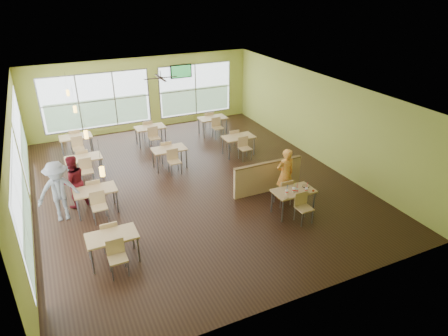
% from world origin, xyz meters
% --- Properties ---
extents(room, '(12.00, 12.04, 3.20)m').
position_xyz_m(room, '(0.00, 0.00, 1.60)').
color(room, black).
rests_on(room, ground).
extents(window_bays, '(9.24, 10.24, 2.38)m').
position_xyz_m(window_bays, '(-2.65, 3.08, 1.48)').
color(window_bays, white).
rests_on(window_bays, room).
extents(main_table, '(1.22, 1.52, 0.87)m').
position_xyz_m(main_table, '(2.00, -3.00, 0.63)').
color(main_table, tan).
rests_on(main_table, floor).
extents(half_wall_divider, '(2.40, 0.14, 1.04)m').
position_xyz_m(half_wall_divider, '(2.00, -1.55, 0.52)').
color(half_wall_divider, tan).
rests_on(half_wall_divider, floor).
extents(dining_tables, '(6.92, 8.72, 0.87)m').
position_xyz_m(dining_tables, '(-1.05, 1.71, 0.63)').
color(dining_tables, tan).
rests_on(dining_tables, floor).
extents(pendant_lights, '(0.11, 7.31, 0.86)m').
position_xyz_m(pendant_lights, '(-3.20, 0.68, 2.45)').
color(pendant_lights, '#2D2119').
rests_on(pendant_lights, ceiling).
extents(ceiling_fan, '(1.25, 1.25, 0.29)m').
position_xyz_m(ceiling_fan, '(-0.00, 3.00, 2.95)').
color(ceiling_fan, '#2D2119').
rests_on(ceiling_fan, ceiling).
extents(tv_backwall, '(1.00, 0.07, 0.60)m').
position_xyz_m(tv_backwall, '(1.80, 5.90, 2.45)').
color(tv_backwall, black).
rests_on(tv_backwall, wall_back).
extents(man_plaid, '(0.61, 0.41, 1.68)m').
position_xyz_m(man_plaid, '(2.24, -2.16, 0.84)').
color(man_plaid, orange).
rests_on(man_plaid, floor).
extents(patron_maroon, '(0.93, 0.80, 1.65)m').
position_xyz_m(patron_maroon, '(-3.72, 0.11, 0.82)').
color(patron_maroon, '#5F1016').
rests_on(patron_maroon, floor).
extents(patron_grey, '(1.17, 0.68, 1.80)m').
position_xyz_m(patron_grey, '(-4.16, -0.48, 0.90)').
color(patron_grey, slate).
rests_on(patron_grey, floor).
extents(cup_blue, '(0.09, 0.09, 0.32)m').
position_xyz_m(cup_blue, '(1.71, -3.07, 0.81)').
color(cup_blue, white).
rests_on(cup_blue, main_table).
extents(cup_yellow, '(0.10, 0.10, 0.36)m').
position_xyz_m(cup_yellow, '(1.94, -3.08, 0.82)').
color(cup_yellow, white).
rests_on(cup_yellow, main_table).
extents(cup_red_near, '(0.08, 0.08, 0.30)m').
position_xyz_m(cup_red_near, '(2.02, -3.12, 0.81)').
color(cup_red_near, white).
rests_on(cup_red_near, main_table).
extents(cup_red_far, '(0.09, 0.09, 0.33)m').
position_xyz_m(cup_red_far, '(2.28, -3.22, 0.82)').
color(cup_red_far, white).
rests_on(cup_red_far, main_table).
extents(food_basket, '(0.22, 0.22, 0.05)m').
position_xyz_m(food_basket, '(2.43, -2.98, 0.78)').
color(food_basket, black).
rests_on(food_basket, main_table).
extents(ketchup_cup, '(0.07, 0.07, 0.03)m').
position_xyz_m(ketchup_cup, '(2.48, -3.27, 0.76)').
color(ketchup_cup, '#9A1D01').
rests_on(ketchup_cup, main_table).
extents(wrapper_left, '(0.19, 0.18, 0.04)m').
position_xyz_m(wrapper_left, '(1.54, -3.30, 0.77)').
color(wrapper_left, tan).
rests_on(wrapper_left, main_table).
extents(wrapper_mid, '(0.20, 0.18, 0.05)m').
position_xyz_m(wrapper_mid, '(2.11, -2.87, 0.77)').
color(wrapper_mid, tan).
rests_on(wrapper_mid, main_table).
extents(wrapper_right, '(0.14, 0.12, 0.03)m').
position_xyz_m(wrapper_right, '(2.26, -3.30, 0.77)').
color(wrapper_right, tan).
rests_on(wrapper_right, main_table).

